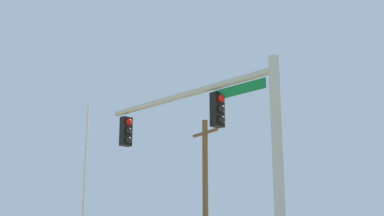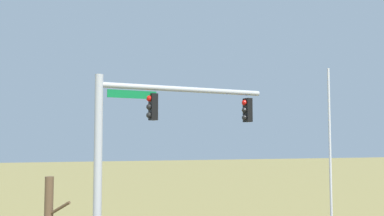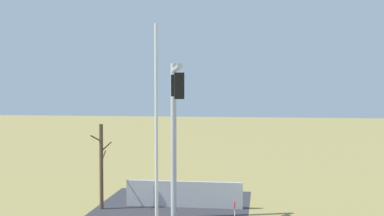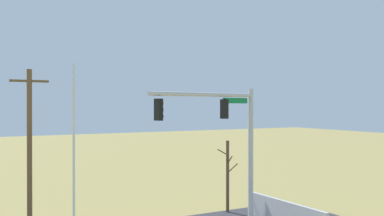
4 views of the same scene
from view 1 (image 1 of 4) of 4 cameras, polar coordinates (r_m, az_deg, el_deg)
signal_mast at (r=13.96m, az=3.83°, el=-5.04°), size 6.57×1.58×7.48m
flagpole at (r=20.42m, az=-11.76°, el=-10.66°), size 0.10×0.10×8.27m
utility_pole at (r=23.91m, az=1.48°, el=-10.86°), size 1.90×0.26×8.45m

